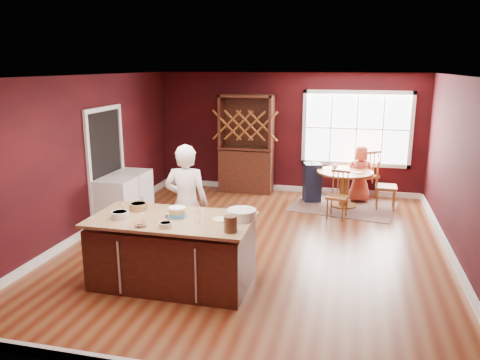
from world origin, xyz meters
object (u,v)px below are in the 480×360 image
Objects in this scene: dining_table at (345,181)px; chair_north at (365,174)px; kitchen_island at (173,252)px; baker at (186,203)px; hutch at (246,144)px; toddler at (310,163)px; layer_cake at (177,212)px; washer at (117,203)px; seated_woman at (360,174)px; chair_east at (386,185)px; high_chair at (312,181)px; chair_south at (338,195)px; dryer at (133,194)px.

chair_north is at bearing 61.44° from dining_table.
baker reaches higher than kitchen_island.
toddler is at bearing -13.41° from hutch.
dining_table is at bearing -25.02° from toddler.
baker is 0.74m from layer_cake.
layer_cake reaches higher than washer.
toddler is at bearing -2.42° from seated_woman.
high_chair is (-1.50, 0.23, -0.08)m from chair_east.
chair_south is 2.69m from hutch.
chair_north is at bearing -127.74° from baker.
high_chair reaches higher than dining_table.
hutch is (-3.05, 0.68, 0.60)m from chair_east.
layer_cake is 3.14m from dryer.
high_chair is (1.46, 4.38, -0.01)m from kitchen_island.
chair_east reaches higher than kitchen_island.
dining_table is 4.59m from layer_cake.
kitchen_island is at bearing 90.39° from baker.
dining_table is 1.28× the size of dryer.
dryer is at bearing -148.73° from toddler.
seated_woman is at bearing -128.71° from baker.
dining_table is 4.03m from baker.
dryer is at bearing 17.85° from seated_woman.
chair_south reaches higher than washer.
dining_table is at bearing -128.63° from baker.
dining_table is 0.83m from chair_south.
washer is at bearing -37.53° from baker.
layer_cake is 0.36× the size of washer.
dining_table is at bearing 23.07° from chair_north.
toddler is (1.46, 3.69, -0.07)m from baker.
chair_south is 1.38m from toddler.
layer_cake is 1.22× the size of toddler.
kitchen_island is at bearing 145.66° from chair_east.
kitchen_island is 1.20× the size of baker.
hutch is at bearing 157.11° from chair_south.
chair_north is at bearing 29.37° from chair_east.
layer_cake is at bearing 95.29° from baker.
chair_south is 4.10m from washer.
layer_cake is at bearing 48.99° from kitchen_island.
washer is (-3.21, -2.59, -0.36)m from toddler.
chair_north is 1.22× the size of washer.
baker is 1.62× the size of chair_north.
seated_woman is (2.39, 4.51, -0.37)m from layer_cake.
high_chair is 0.39× the size of hutch.
hutch is at bearing -13.51° from seated_woman.
chair_south is at bearing 64.04° from seated_woman.
baker is (-0.08, 0.78, 0.44)m from kitchen_island.
chair_south is at bearing -35.64° from hutch.
kitchen_island is 0.95× the size of hutch.
toddler is (-1.58, 0.33, 0.30)m from chair_east.
dining_table is at bearing -36.81° from high_chair.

